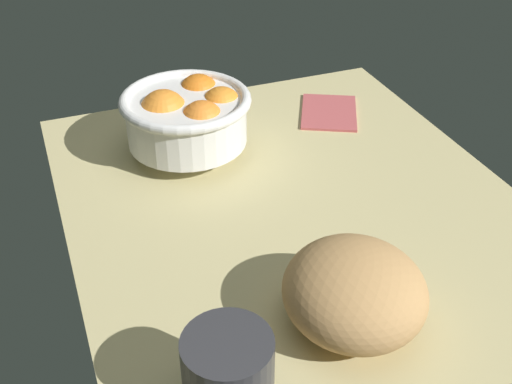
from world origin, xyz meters
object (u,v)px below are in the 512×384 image
at_px(fruit_bowl, 189,116).
at_px(mug, 228,376).
at_px(bread_loaf, 354,291).
at_px(napkin_folded, 329,111).

distance_m(fruit_bowl, mug, 0.48).
xyz_separation_m(bread_loaf, napkin_folded, (0.45, -0.20, -0.04)).
bearing_deg(napkin_folded, fruit_bowl, 98.33).
xyz_separation_m(fruit_bowl, bread_loaf, (-0.41, -0.06, -0.02)).
bearing_deg(fruit_bowl, bread_loaf, -171.02).
bearing_deg(bread_loaf, fruit_bowl, 8.98).
relative_size(bread_loaf, napkin_folded, 1.28).
distance_m(bread_loaf, mug, 0.17).
relative_size(bread_loaf, mug, 1.30).
bearing_deg(bread_loaf, mug, 108.92).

